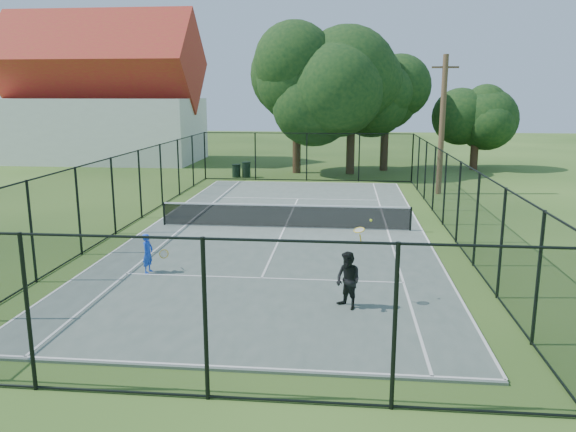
# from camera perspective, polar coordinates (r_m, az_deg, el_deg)

# --- Properties ---
(ground) EXTENTS (120.00, 120.00, 0.00)m
(ground) POSITION_cam_1_polar(r_m,az_deg,el_deg) (22.71, -0.34, -1.33)
(ground) COLOR #2E4D1A
(tennis_court) EXTENTS (11.00, 24.00, 0.06)m
(tennis_court) POSITION_cam_1_polar(r_m,az_deg,el_deg) (22.70, -0.34, -1.26)
(tennis_court) COLOR #54635A
(tennis_court) RESTS_ON ground
(tennis_net) EXTENTS (10.08, 0.08, 0.95)m
(tennis_net) POSITION_cam_1_polar(r_m,az_deg,el_deg) (22.58, -0.34, 0.10)
(tennis_net) COLOR black
(tennis_net) RESTS_ON tennis_court
(fence) EXTENTS (13.10, 26.10, 3.00)m
(fence) POSITION_cam_1_polar(r_m,az_deg,el_deg) (22.40, -0.34, 2.40)
(fence) COLOR black
(fence) RESTS_ON ground
(tree_near_left) EXTENTS (6.86, 6.86, 8.95)m
(tree_near_left) POSITION_cam_1_polar(r_m,az_deg,el_deg) (38.65, 0.90, 12.53)
(tree_near_left) COLOR #332114
(tree_near_left) RESTS_ON ground
(tree_near_mid) EXTENTS (7.23, 7.23, 9.45)m
(tree_near_mid) POSITION_cam_1_polar(r_m,az_deg,el_deg) (38.41, 6.51, 12.93)
(tree_near_mid) COLOR #332114
(tree_near_mid) RESTS_ON ground
(tree_near_right) EXTENTS (5.23, 5.23, 7.21)m
(tree_near_right) POSITION_cam_1_polar(r_m,az_deg,el_deg) (40.53, 9.90, 11.03)
(tree_near_right) COLOR #332114
(tree_near_right) RESTS_ON ground
(tree_far_right) EXTENTS (4.51, 4.51, 5.97)m
(tree_far_right) POSITION_cam_1_polar(r_m,az_deg,el_deg) (42.51, 18.62, 9.44)
(tree_far_right) COLOR #332114
(tree_far_right) RESTS_ON ground
(building) EXTENTS (15.30, 8.15, 11.87)m
(building) POSITION_cam_1_polar(r_m,az_deg,el_deg) (48.01, -18.36, 11.19)
(building) COLOR silver
(building) RESTS_ON ground
(trash_bin_left) EXTENTS (0.58, 0.58, 0.86)m
(trash_bin_left) POSITION_cam_1_polar(r_m,az_deg,el_deg) (36.97, -5.27, 4.61)
(trash_bin_left) COLOR black
(trash_bin_left) RESTS_ON ground
(trash_bin_right) EXTENTS (0.58, 0.58, 1.02)m
(trash_bin_right) POSITION_cam_1_polar(r_m,az_deg,el_deg) (36.83, -4.26, 4.72)
(trash_bin_right) COLOR black
(trash_bin_right) RESTS_ON ground
(utility_pole) EXTENTS (1.40, 0.30, 7.38)m
(utility_pole) POSITION_cam_1_polar(r_m,az_deg,el_deg) (31.41, 15.38, 8.95)
(utility_pole) COLOR #4C3823
(utility_pole) RESTS_ON ground
(player_blue) EXTENTS (0.76, 0.48, 1.20)m
(player_blue) POSITION_cam_1_polar(r_m,az_deg,el_deg) (17.43, -14.04, -3.69)
(player_blue) COLOR blue
(player_blue) RESTS_ON tennis_court
(player_black) EXTENTS (1.03, 1.18, 2.16)m
(player_black) POSITION_cam_1_polar(r_m,az_deg,el_deg) (14.19, 6.12, -6.51)
(player_black) COLOR black
(player_black) RESTS_ON tennis_court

